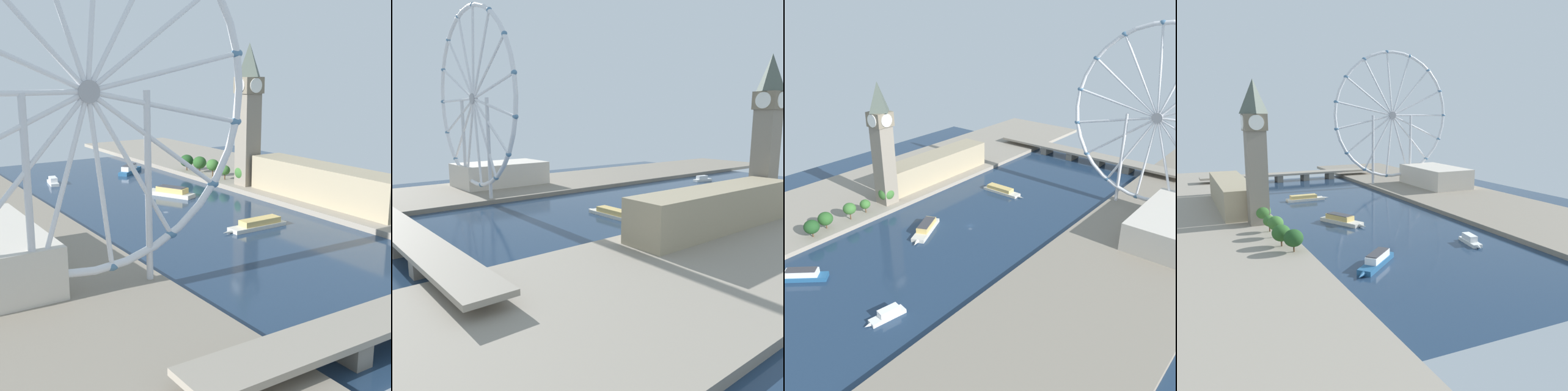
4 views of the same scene
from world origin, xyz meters
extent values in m
plane|color=#1E334C|center=(0.00, 0.00, 0.00)|extent=(373.68, 373.68, 0.00)
cube|color=gray|center=(-101.84, 0.00, 1.50)|extent=(90.00, 520.00, 3.00)
cube|color=gray|center=(101.84, 0.00, 1.50)|extent=(90.00, 520.00, 3.00)
cube|color=gray|center=(-69.16, -14.56, 32.11)|extent=(11.84, 11.84, 58.21)
cube|color=#776B57|center=(-69.16, -14.56, 66.26)|extent=(13.74, 13.74, 10.10)
pyramid|color=#4C564C|center=(-69.16, -14.56, 81.64)|extent=(12.44, 12.44, 20.67)
cylinder|color=white|center=(-69.16, -7.45, 66.26)|extent=(9.00, 0.50, 9.00)
cylinder|color=white|center=(-69.16, -21.66, 66.26)|extent=(9.00, 0.50, 9.00)
cylinder|color=white|center=(-62.06, -14.56, 66.26)|extent=(0.50, 9.00, 9.00)
cylinder|color=white|center=(-76.27, -14.56, 66.26)|extent=(0.50, 9.00, 9.00)
cube|color=tan|center=(-77.58, 45.75, 13.14)|extent=(22.00, 104.62, 20.28)
cylinder|color=#513823|center=(-63.98, -79.54, 4.60)|extent=(0.80, 0.80, 3.20)
ellipsoid|color=#1E471E|center=(-63.98, -79.54, 10.16)|extent=(9.88, 9.88, 8.89)
cylinder|color=#513823|center=(-67.40, -67.57, 4.61)|extent=(0.80, 0.80, 3.21)
ellipsoid|color=#285623|center=(-67.40, -67.57, 10.14)|extent=(9.83, 9.83, 8.85)
cylinder|color=#513823|center=(-66.27, -49.47, 5.29)|extent=(0.80, 0.80, 4.58)
ellipsoid|color=#386B2D|center=(-66.27, -49.47, 11.12)|extent=(8.87, 8.87, 7.98)
cylinder|color=#513823|center=(-67.03, -36.18, 4.76)|extent=(0.80, 0.80, 3.52)
ellipsoid|color=#386B2D|center=(-67.03, -36.18, 9.46)|extent=(7.35, 7.35, 6.61)
cylinder|color=#513823|center=(-67.72, -16.30, 4.66)|extent=(0.80, 0.80, 3.31)
ellipsoid|color=#386B2D|center=(-67.72, -16.30, 10.98)|extent=(11.68, 11.68, 10.51)
torus|color=silver|center=(83.01, 96.84, 69.66)|extent=(121.68, 2.80, 121.68)
cylinder|color=#99999E|center=(83.01, 96.84, 69.66)|extent=(7.13, 3.00, 7.13)
cylinder|color=silver|center=(79.90, 96.84, 99.22)|extent=(7.89, 1.68, 59.29)
cylinder|color=silver|center=(68.15, 96.84, 95.40)|extent=(31.18, 1.68, 52.31)
cylinder|color=silver|center=(58.97, 96.84, 87.13)|extent=(49.07, 1.68, 36.30)
cylinder|color=silver|center=(53.94, 96.84, 75.84)|extent=(58.49, 1.68, 14.00)
cylinder|color=silver|center=(53.94, 96.84, 63.48)|extent=(58.49, 1.68, 14.00)
cylinder|color=silver|center=(58.97, 96.84, 52.19)|extent=(49.07, 1.68, 36.30)
cylinder|color=silver|center=(68.15, 96.84, 43.93)|extent=(31.18, 1.68, 52.31)
cylinder|color=silver|center=(79.90, 96.84, 40.11)|extent=(7.89, 1.68, 59.29)
cylinder|color=silver|center=(92.19, 96.84, 41.40)|extent=(19.97, 1.68, 57.05)
ellipsoid|color=teal|center=(76.80, 96.84, 128.77)|extent=(4.80, 3.20, 3.20)
ellipsoid|color=teal|center=(53.29, 96.84, 121.13)|extent=(4.80, 3.20, 3.20)
ellipsoid|color=teal|center=(34.93, 96.84, 104.60)|extent=(4.80, 3.20, 3.20)
ellipsoid|color=teal|center=(24.87, 96.84, 82.02)|extent=(4.80, 3.20, 3.20)
ellipsoid|color=teal|center=(24.87, 96.84, 57.30)|extent=(4.80, 3.20, 3.20)
ellipsoid|color=teal|center=(34.93, 96.84, 34.73)|extent=(4.80, 3.20, 3.20)
ellipsoid|color=teal|center=(53.29, 96.84, 18.19)|extent=(4.80, 3.20, 3.20)
ellipsoid|color=teal|center=(76.80, 96.84, 10.55)|extent=(4.80, 3.20, 3.20)
ellipsoid|color=teal|center=(101.38, 96.84, 13.14)|extent=(4.80, 3.20, 3.20)
cylinder|color=silver|center=(62.21, 96.84, 36.33)|extent=(2.40, 2.40, 66.66)
cube|color=beige|center=(112.84, 63.96, 12.05)|extent=(39.39, 70.43, 18.10)
cube|color=gray|center=(0.00, 170.31, 7.86)|extent=(185.68, 16.65, 2.00)
cube|color=gray|center=(-42.63, 170.31, 3.43)|extent=(6.00, 14.98, 6.86)
cube|color=gray|center=(-14.21, 170.31, 3.43)|extent=(6.00, 14.98, 6.86)
cube|color=gray|center=(14.21, 170.31, 3.43)|extent=(6.00, 14.98, 6.86)
cube|color=gray|center=(42.63, 170.31, 3.43)|extent=(6.00, 14.98, 6.86)
cube|color=#235684|center=(-31.49, -107.80, 1.27)|extent=(26.89, 25.36, 2.55)
cube|color=white|center=(-30.37, -106.78, 4.22)|extent=(17.08, 16.28, 3.34)
cube|color=#38383D|center=(-30.37, -106.78, 6.10)|extent=(15.57, 14.88, 0.44)
cube|color=beige|center=(-17.57, -25.05, 1.22)|extent=(21.46, 32.06, 2.44)
cone|color=beige|center=(-9.61, -41.50, 1.22)|extent=(4.67, 6.16, 2.44)
cube|color=#DBB766|center=(-18.26, -23.64, 4.04)|extent=(14.99, 20.67, 3.19)
cube|color=#38383D|center=(-18.26, -23.64, 5.81)|extent=(13.83, 18.77, 0.34)
cube|color=beige|center=(-17.58, 59.55, 0.97)|extent=(31.20, 8.23, 1.93)
cone|color=beige|center=(0.49, 59.75, 0.97)|extent=(5.62, 2.00, 1.93)
cube|color=#DBB766|center=(-19.14, 59.53, 3.35)|extent=(21.78, 6.87, 2.83)
cube|color=white|center=(31.21, -97.88, 0.98)|extent=(8.33, 18.75, 1.97)
cone|color=white|center=(29.43, -108.25, 0.98)|extent=(2.49, 3.54, 1.97)
cube|color=white|center=(31.36, -96.99, 3.53)|extent=(6.18, 10.97, 3.13)
camera|label=1|loc=(151.29, 264.12, 77.02)|focal=51.33mm
camera|label=2|loc=(-187.26, 213.74, 55.57)|focal=36.98mm
camera|label=3|loc=(172.92, -199.51, 139.53)|focal=39.91mm
camera|label=4|loc=(-116.25, -285.42, 71.48)|focal=39.80mm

